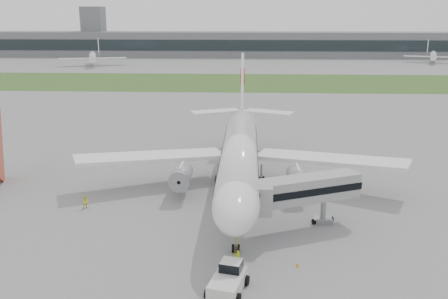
{
  "coord_description": "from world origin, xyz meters",
  "views": [
    {
      "loc": [
        1.18,
        -63.71,
        24.91
      ],
      "look_at": [
        -2.11,
        2.0,
        6.75
      ],
      "focal_mm": 40.0,
      "sensor_mm": 36.0,
      "label": 1
    }
  ],
  "objects_px": {
    "airliner": "(240,152)",
    "ground_crew_near": "(238,258)",
    "jet_bridge": "(300,191)",
    "pushback_tug": "(229,279)"
  },
  "relations": [
    {
      "from": "airliner",
      "to": "ground_crew_near",
      "type": "bearing_deg",
      "value": -89.27
    },
    {
      "from": "jet_bridge",
      "to": "ground_crew_near",
      "type": "height_order",
      "value": "jet_bridge"
    },
    {
      "from": "airliner",
      "to": "ground_crew_near",
      "type": "xyz_separation_m",
      "value": [
        0.29,
        -22.72,
        -4.83
      ]
    },
    {
      "from": "pushback_tug",
      "to": "jet_bridge",
      "type": "relative_size",
      "value": 0.39
    },
    {
      "from": "pushback_tug",
      "to": "ground_crew_near",
      "type": "distance_m",
      "value": 4.73
    },
    {
      "from": "ground_crew_near",
      "to": "pushback_tug",
      "type": "bearing_deg",
      "value": 63.61
    },
    {
      "from": "jet_bridge",
      "to": "ground_crew_near",
      "type": "xyz_separation_m",
      "value": [
        -6.95,
        -9.05,
        -4.05
      ]
    },
    {
      "from": "airliner",
      "to": "jet_bridge",
      "type": "relative_size",
      "value": 3.96
    },
    {
      "from": "jet_bridge",
      "to": "ground_crew_near",
      "type": "distance_m",
      "value": 12.1
    },
    {
      "from": "airliner",
      "to": "ground_crew_near",
      "type": "distance_m",
      "value": 23.23
    }
  ]
}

